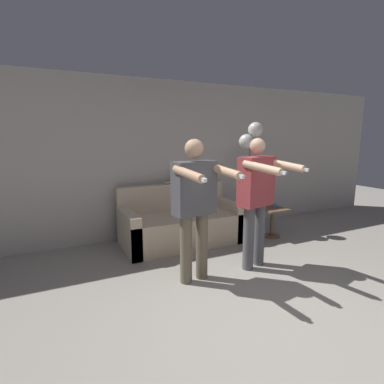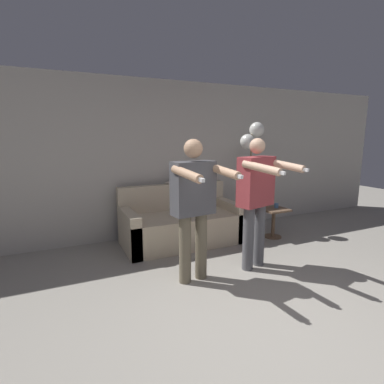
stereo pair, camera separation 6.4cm
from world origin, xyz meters
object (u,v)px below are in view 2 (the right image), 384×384
couch (181,225)px  cat (182,179)px  person_left (194,201)px  floor_lamp (252,144)px  side_table (274,217)px  person_right (257,194)px  cup (276,206)px

couch → cat: (0.16, 0.35, 0.68)m
couch → person_left: (-0.37, -1.27, 0.67)m
person_left → cat: person_left is taller
floor_lamp → side_table: 1.29m
person_right → floor_lamp: bearing=42.4°
cup → person_right: bearing=-141.0°
side_table → floor_lamp: bearing=119.7°
couch → cup: 1.64m
person_right → side_table: person_right is taller
side_table → cat: bearing=150.6°
couch → floor_lamp: floor_lamp is taller
couch → person_right: (0.50, -1.27, 0.68)m
floor_lamp → cup: size_ratio=24.44×
couch → cat: 0.78m
person_left → floor_lamp: 2.16m
cat → side_table: cat is taller
side_table → cup: cup is taller
person_left → cat: 1.70m
side_table → cup: size_ratio=6.34×
person_left → person_right: 0.87m
floor_lamp → cup: bearing=-53.2°
couch → side_table: size_ratio=3.72×
person_right → side_table: bearing=25.2°
person_left → cat: size_ratio=3.42×
person_left → person_right: size_ratio=1.00×
side_table → cup: 0.19m
floor_lamp → side_table: (0.22, -0.38, -1.21)m
cat → floor_lamp: floor_lamp is taller
couch → side_table: couch is taller
cat → person_left: bearing=-108.0°
floor_lamp → couch: bearing=178.6°
cat → cup: bearing=-27.9°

